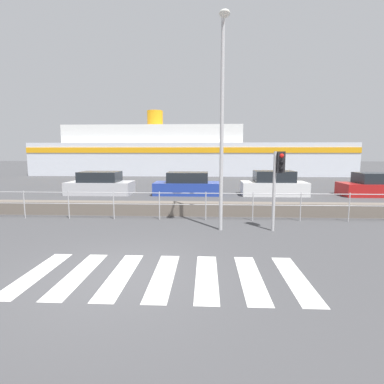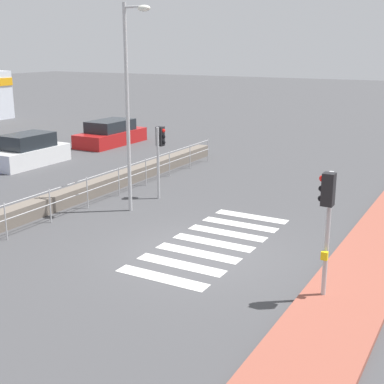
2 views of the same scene
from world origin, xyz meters
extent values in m
plane|color=#424244|center=(0.00, 0.00, 0.00)|extent=(160.00, 160.00, 0.00)
cube|color=silver|center=(-1.81, 0.00, 0.00)|extent=(0.45, 2.40, 0.01)
cube|color=silver|center=(-0.91, 0.00, 0.00)|extent=(0.45, 2.40, 0.01)
cube|color=silver|center=(-0.01, 0.00, 0.00)|extent=(0.45, 2.40, 0.01)
cube|color=silver|center=(0.89, 0.00, 0.00)|extent=(0.45, 2.40, 0.01)
cube|color=silver|center=(1.79, 0.00, 0.00)|extent=(0.45, 2.40, 0.01)
cube|color=silver|center=(2.69, 0.00, 0.00)|extent=(0.45, 2.40, 0.01)
cube|color=silver|center=(3.59, 0.00, 0.00)|extent=(0.45, 2.40, 0.01)
cube|color=#6B6056|center=(0.00, 6.08, 0.27)|extent=(23.46, 0.55, 0.53)
cylinder|color=#B2B2B5|center=(0.00, 5.21, 1.03)|extent=(21.11, 0.03, 0.03)
cylinder|color=#B2B2B5|center=(0.00, 5.21, 0.59)|extent=(21.11, 0.03, 0.03)
cylinder|color=#B2B2B5|center=(-5.28, 5.21, 0.54)|extent=(0.04, 0.04, 1.08)
cylinder|color=#B2B2B5|center=(-3.52, 5.21, 0.54)|extent=(0.04, 0.04, 1.08)
cylinder|color=#B2B2B5|center=(-1.76, 5.21, 0.54)|extent=(0.04, 0.04, 1.08)
cylinder|color=#B2B2B5|center=(0.00, 5.21, 0.54)|extent=(0.04, 0.04, 1.08)
cylinder|color=#B2B2B5|center=(1.76, 5.21, 0.54)|extent=(0.04, 0.04, 1.08)
cylinder|color=#B2B2B5|center=(3.52, 5.21, 0.54)|extent=(0.04, 0.04, 1.08)
cylinder|color=#B2B2B5|center=(5.28, 5.21, 0.54)|extent=(0.04, 0.04, 1.08)
cylinder|color=#B2B2B5|center=(7.04, 5.21, 0.54)|extent=(0.04, 0.04, 1.08)
cylinder|color=#B2B2B5|center=(3.96, 3.78, 1.29)|extent=(0.10, 0.10, 2.58)
cube|color=black|center=(4.13, 3.78, 2.24)|extent=(0.24, 0.24, 0.68)
sphere|color=red|center=(4.13, 3.64, 2.45)|extent=(0.13, 0.13, 0.13)
sphere|color=black|center=(4.13, 3.64, 2.24)|extent=(0.13, 0.13, 0.13)
sphere|color=black|center=(4.13, 3.64, 2.03)|extent=(0.13, 0.13, 0.13)
cylinder|color=#B2B2B5|center=(2.25, 3.80, 3.30)|extent=(0.12, 0.12, 6.59)
cylinder|color=#B2B2B5|center=(2.25, 3.44, 6.44)|extent=(0.07, 0.72, 0.07)
ellipsoid|color=silver|center=(2.25, 3.08, 6.39)|extent=(0.32, 0.42, 0.19)
cube|color=silver|center=(0.00, 29.30, 1.77)|extent=(35.05, 7.48, 3.55)
cube|color=white|center=(-4.21, 29.30, 4.52)|extent=(19.63, 5.98, 1.95)
cube|color=orange|center=(0.00, 25.54, 2.77)|extent=(35.05, 0.08, 0.57)
cylinder|color=orange|center=(-4.21, 29.30, 6.40)|extent=(1.80, 1.80, 1.80)
cube|color=#BCBCC1|center=(-4.74, 12.08, 0.38)|extent=(3.90, 1.89, 0.76)
cube|color=#1E2328|center=(-4.74, 12.08, 1.07)|extent=(2.34, 1.66, 0.62)
cube|color=#233D9E|center=(0.65, 12.08, 0.37)|extent=(4.05, 1.74, 0.75)
cube|color=#1E2328|center=(0.65, 12.08, 1.05)|extent=(2.43, 1.53, 0.61)
cube|color=silver|center=(5.80, 12.08, 0.40)|extent=(3.82, 1.71, 0.80)
cube|color=#1E2328|center=(5.80, 12.08, 1.13)|extent=(2.29, 1.51, 0.66)
cube|color=#B21919|center=(11.97, 12.08, 0.37)|extent=(4.42, 1.87, 0.75)
cube|color=#1E2328|center=(11.97, 12.08, 1.05)|extent=(2.65, 1.64, 0.61)
camera|label=1|loc=(1.77, -5.89, 2.55)|focal=28.00mm
camera|label=2|loc=(-11.64, -6.33, 5.29)|focal=50.00mm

